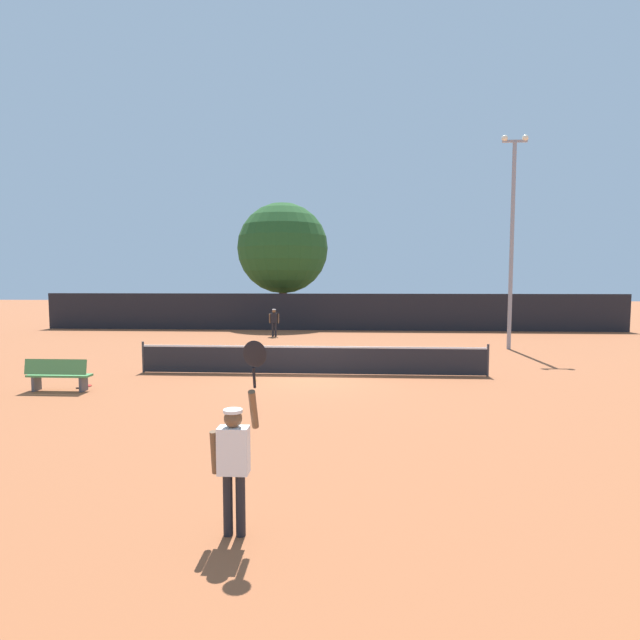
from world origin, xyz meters
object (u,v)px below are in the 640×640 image
(parked_car_near, at_px, (302,311))
(parked_car_far, at_px, (412,311))
(light_pole, at_px, (512,231))
(large_tree, at_px, (283,248))
(parked_car_mid, at_px, (359,313))
(tennis_ball, at_px, (255,380))
(player_serving, at_px, (235,452))
(player_receiving, at_px, (274,320))
(courtside_bench, at_px, (58,375))
(spare_racket, at_px, (86,386))

(parked_car_near, height_order, parked_car_far, same)
(light_pole, bearing_deg, large_tree, 136.38)
(large_tree, bearing_deg, parked_car_mid, 18.29)
(tennis_ball, height_order, large_tree, large_tree)
(player_serving, distance_m, parked_car_mid, 30.75)
(player_receiving, height_order, parked_car_near, parked_car_near)
(player_serving, bearing_deg, player_receiving, 97.39)
(courtside_bench, distance_m, parked_car_near, 24.93)
(large_tree, relative_size, parked_car_mid, 1.92)
(player_serving, bearing_deg, parked_car_mid, 86.12)
(tennis_ball, relative_size, spare_racket, 0.13)
(light_pole, relative_size, parked_car_far, 2.29)
(spare_racket, height_order, parked_car_mid, parked_car_mid)
(tennis_ball, xyz_separation_m, large_tree, (-1.71, 19.43, 5.33))
(spare_racket, height_order, courtside_bench, courtside_bench)
(parked_car_mid, bearing_deg, player_receiving, -110.92)
(spare_racket, bearing_deg, parked_car_near, 80.04)
(spare_racket, bearing_deg, tennis_ball, 12.78)
(player_serving, xyz_separation_m, large_tree, (-3.27, 28.91, 4.30))
(player_serving, bearing_deg, light_pole, 63.36)
(player_receiving, height_order, spare_racket, player_receiving)
(player_serving, height_order, parked_car_mid, player_serving)
(spare_racket, relative_size, parked_car_near, 0.12)
(parked_car_near, distance_m, parked_car_far, 8.71)
(player_receiving, xyz_separation_m, spare_racket, (-3.64, -13.50, -0.92))
(player_receiving, xyz_separation_m, large_tree, (-0.43, 7.04, 4.43))
(courtside_bench, bearing_deg, player_serving, -48.11)
(player_receiving, bearing_deg, parked_car_mid, -119.16)
(player_receiving, distance_m, light_pole, 13.18)
(player_receiving, distance_m, large_tree, 8.33)
(light_pole, height_order, parked_car_mid, light_pole)
(courtside_bench, bearing_deg, large_tree, 80.24)
(player_serving, bearing_deg, parked_car_near, 94.06)
(spare_racket, relative_size, large_tree, 0.06)
(player_serving, relative_size, tennis_ball, 35.98)
(spare_racket, relative_size, courtside_bench, 0.29)
(courtside_bench, bearing_deg, light_pole, 31.87)
(spare_racket, bearing_deg, courtside_bench, -123.87)
(player_receiving, xyz_separation_m, parked_car_near, (0.55, 10.34, -0.16))
(parked_car_near, bearing_deg, player_receiving, -99.38)
(tennis_ball, bearing_deg, player_receiving, 95.89)
(courtside_bench, bearing_deg, tennis_ball, 18.28)
(spare_racket, xyz_separation_m, parked_car_far, (12.79, 25.15, 0.76))
(light_pole, xyz_separation_m, parked_car_near, (-11.04, 14.75, -4.63))
(player_receiving, height_order, courtside_bench, player_receiving)
(tennis_ball, relative_size, parked_car_near, 0.02)
(spare_racket, bearing_deg, player_serving, -52.25)
(light_pole, distance_m, large_tree, 16.61)
(tennis_ball, xyz_separation_m, courtside_bench, (-5.36, -1.77, 0.45))
(courtside_bench, xyz_separation_m, light_pole, (15.67, 9.74, 4.93))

